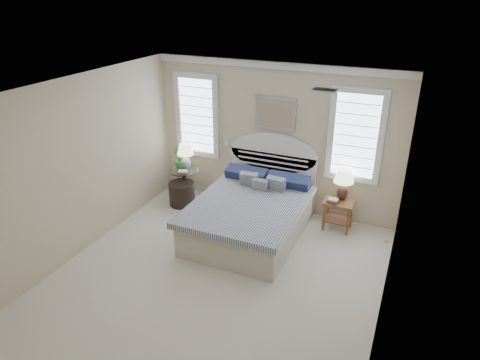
% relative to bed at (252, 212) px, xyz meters
% --- Properties ---
extents(floor, '(4.50, 5.00, 0.01)m').
position_rel_bed_xyz_m(floor, '(0.00, -1.46, -0.39)').
color(floor, beige).
rests_on(floor, ground).
extents(ceiling, '(4.50, 5.00, 0.01)m').
position_rel_bed_xyz_m(ceiling, '(0.00, -1.46, 2.31)').
color(ceiling, white).
rests_on(ceiling, wall_back).
extents(wall_back, '(4.50, 0.02, 2.70)m').
position_rel_bed_xyz_m(wall_back, '(0.00, 1.04, 0.96)').
color(wall_back, beige).
rests_on(wall_back, floor).
extents(wall_left, '(0.02, 5.00, 2.70)m').
position_rel_bed_xyz_m(wall_left, '(-2.25, -1.46, 0.96)').
color(wall_left, beige).
rests_on(wall_left, floor).
extents(wall_right, '(0.02, 5.00, 2.70)m').
position_rel_bed_xyz_m(wall_right, '(2.25, -1.46, 0.96)').
color(wall_right, beige).
rests_on(wall_right, floor).
extents(crown_molding, '(4.50, 0.08, 0.12)m').
position_rel_bed_xyz_m(crown_molding, '(0.00, 1.00, 2.25)').
color(crown_molding, silver).
rests_on(crown_molding, wall_back).
extents(hvac_vent, '(0.30, 0.20, 0.02)m').
position_rel_bed_xyz_m(hvac_vent, '(1.20, -0.66, 2.29)').
color(hvac_vent, '#B2B2B2').
rests_on(hvac_vent, ceiling).
extents(switch_plate, '(0.08, 0.01, 0.12)m').
position_rel_bed_xyz_m(switch_plate, '(-0.95, 1.03, 0.76)').
color(switch_plate, silver).
rests_on(switch_plate, wall_back).
extents(window_left, '(0.90, 0.06, 1.60)m').
position_rel_bed_xyz_m(window_left, '(-1.55, 1.02, 1.21)').
color(window_left, silver).
rests_on(window_left, wall_back).
extents(window_right, '(0.90, 0.06, 1.60)m').
position_rel_bed_xyz_m(window_right, '(1.40, 1.02, 1.21)').
color(window_right, silver).
rests_on(window_right, wall_back).
extents(painting, '(0.74, 0.04, 0.58)m').
position_rel_bed_xyz_m(painting, '(0.00, 1.00, 1.43)').
color(painting, silver).
rests_on(painting, wall_back).
extents(closet_door, '(0.02, 1.80, 2.40)m').
position_rel_bed_xyz_m(closet_door, '(2.23, -0.26, 0.81)').
color(closet_door, white).
rests_on(closet_door, floor).
extents(bed, '(1.72, 2.28, 1.47)m').
position_rel_bed_xyz_m(bed, '(0.00, 0.00, 0.00)').
color(bed, beige).
rests_on(bed, floor).
extents(side_table_left, '(0.56, 0.56, 0.63)m').
position_rel_bed_xyz_m(side_table_left, '(-1.65, 0.59, 0.00)').
color(side_table_left, black).
rests_on(side_table_left, floor).
extents(nightstand_right, '(0.50, 0.40, 0.53)m').
position_rel_bed_xyz_m(nightstand_right, '(1.30, 0.69, 0.00)').
color(nightstand_right, brown).
rests_on(nightstand_right, floor).
extents(floor_pot, '(0.53, 0.53, 0.45)m').
position_rel_bed_xyz_m(floor_pot, '(-1.61, 0.41, -0.16)').
color(floor_pot, black).
rests_on(floor_pot, floor).
extents(lamp_left, '(0.38, 0.38, 0.52)m').
position_rel_bed_xyz_m(lamp_left, '(-1.64, 0.66, 0.56)').
color(lamp_left, white).
rests_on(lamp_left, side_table_left).
extents(lamp_right, '(0.42, 0.42, 0.55)m').
position_rel_bed_xyz_m(lamp_right, '(1.32, 0.80, 0.48)').
color(lamp_right, black).
rests_on(lamp_right, nightstand_right).
extents(potted_plant, '(0.33, 0.33, 0.44)m').
position_rel_bed_xyz_m(potted_plant, '(-1.72, 0.61, 0.46)').
color(potted_plant, '#2C6A2A').
rests_on(potted_plant, side_table_left).
extents(books_left, '(0.22, 0.19, 0.08)m').
position_rel_bed_xyz_m(books_left, '(-1.57, 0.41, 0.28)').
color(books_left, maroon).
rests_on(books_left, side_table_left).
extents(books_right, '(0.20, 0.16, 0.07)m').
position_rel_bed_xyz_m(books_right, '(1.21, 0.59, 0.18)').
color(books_right, maroon).
rests_on(books_right, nightstand_right).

